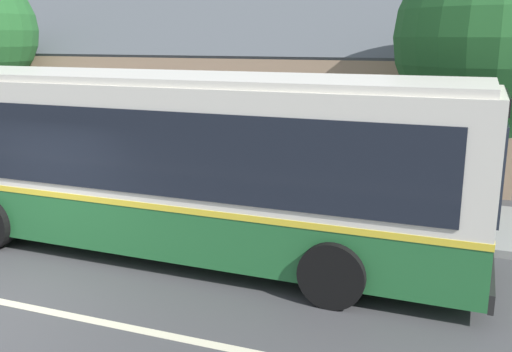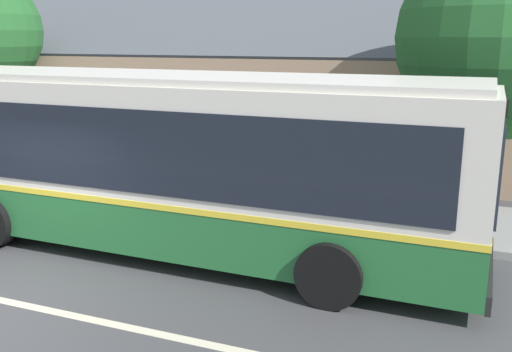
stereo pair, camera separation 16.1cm
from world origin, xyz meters
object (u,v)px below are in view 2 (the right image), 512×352
object	(u,v)px
bench_down_street	(172,179)
street_tree_primary	(496,44)
transit_bus	(166,157)
bench_by_building	(53,164)

from	to	relation	value
bench_down_street	street_tree_primary	world-z (taller)	street_tree_primary
transit_bus	bench_down_street	world-z (taller)	transit_bus
bench_by_building	bench_down_street	bearing A→B (deg)	-2.95
street_tree_primary	bench_by_building	bearing A→B (deg)	-172.69
transit_bus	bench_by_building	xyz separation A→B (m)	(-5.16, 2.90, -1.16)
bench_by_building	transit_bus	bearing A→B (deg)	-29.30
transit_bus	bench_by_building	distance (m)	6.03
transit_bus	bench_down_street	xyz separation A→B (m)	(-1.46, 2.71, -1.17)
bench_by_building	street_tree_primary	size ratio (longest dim) A/B	0.31
bench_by_building	bench_down_street	xyz separation A→B (m)	(3.70, -0.19, -0.01)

